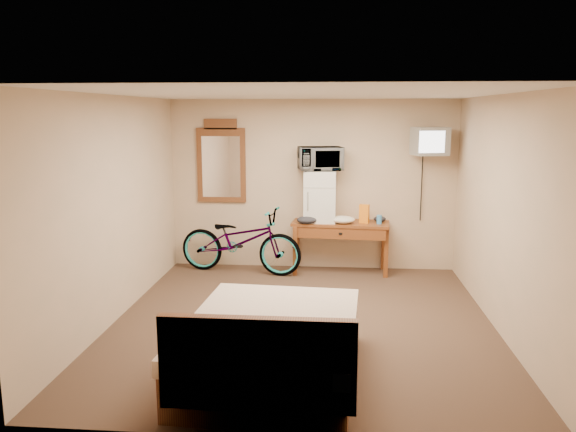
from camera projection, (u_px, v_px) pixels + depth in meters
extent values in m
plane|color=#432C21|center=(303.00, 322.00, 6.28)|extent=(4.60, 4.60, 0.00)
plane|color=silver|center=(304.00, 94.00, 5.82)|extent=(4.60, 4.60, 0.00)
cube|color=tan|center=(312.00, 185.00, 8.31)|extent=(4.20, 0.04, 2.50)
cube|color=tan|center=(283.00, 271.00, 3.80)|extent=(4.20, 0.04, 2.50)
cube|color=tan|center=(114.00, 209.00, 6.23)|extent=(0.04, 4.60, 2.50)
cube|color=tan|center=(503.00, 215.00, 5.88)|extent=(0.04, 4.60, 2.50)
cube|color=beige|center=(307.00, 207.00, 8.36)|extent=(0.08, 0.01, 0.13)
cube|color=brown|center=(341.00, 223.00, 8.11)|extent=(1.43, 0.64, 0.04)
cube|color=brown|center=(295.00, 251.00, 8.02)|extent=(0.06, 0.06, 0.71)
cube|color=brown|center=(386.00, 253.00, 7.91)|extent=(0.06, 0.06, 0.71)
cube|color=brown|center=(297.00, 244.00, 8.44)|extent=(0.06, 0.06, 0.71)
cube|color=brown|center=(383.00, 246.00, 8.34)|extent=(0.06, 0.06, 0.71)
cube|color=brown|center=(341.00, 233.00, 7.90)|extent=(1.27, 0.14, 0.16)
cube|color=black|center=(341.00, 234.00, 7.88)|extent=(0.05, 0.02, 0.03)
cube|color=silver|center=(320.00, 196.00, 8.09)|extent=(0.45, 0.44, 0.74)
cube|color=gray|center=(320.00, 188.00, 7.85)|extent=(0.45, 0.01, 0.00)
cylinder|color=gray|center=(308.00, 201.00, 7.90)|extent=(0.02, 0.02, 0.27)
imported|color=silver|center=(320.00, 159.00, 7.99)|extent=(0.68, 0.54, 0.33)
cube|color=orange|center=(364.00, 214.00, 8.00)|extent=(0.15, 0.12, 0.27)
cylinder|color=#4092DC|center=(379.00, 219.00, 7.95)|extent=(0.07, 0.07, 0.13)
ellipsoid|color=silver|center=(343.00, 220.00, 7.99)|extent=(0.35, 0.27, 0.11)
ellipsoid|color=black|center=(307.00, 220.00, 7.97)|extent=(0.29, 0.21, 0.11)
ellipsoid|color=black|center=(380.00, 219.00, 8.11)|extent=(0.18, 0.15, 0.08)
cube|color=black|center=(426.00, 147.00, 8.05)|extent=(0.14, 0.02, 0.14)
cylinder|color=black|center=(427.00, 147.00, 8.01)|extent=(0.05, 0.30, 0.05)
cube|color=gray|center=(430.00, 141.00, 7.77)|extent=(0.53, 0.48, 0.39)
cube|color=white|center=(432.00, 142.00, 7.59)|extent=(0.36, 0.11, 0.30)
cube|color=black|center=(428.00, 140.00, 7.96)|extent=(0.27, 0.08, 0.24)
cube|color=brown|center=(221.00, 165.00, 8.34)|extent=(0.73, 0.04, 1.10)
cube|color=brown|center=(220.00, 124.00, 8.23)|extent=(0.48, 0.04, 0.15)
cube|color=white|center=(221.00, 167.00, 8.33)|extent=(0.57, 0.01, 0.90)
imported|color=black|center=(240.00, 240.00, 8.13)|extent=(1.91, 0.95, 0.96)
cube|color=brown|center=(272.00, 353.00, 4.99)|extent=(1.53, 1.97, 0.40)
cube|color=beige|center=(272.00, 327.00, 4.94)|extent=(1.58, 2.02, 0.14)
cube|color=brown|center=(257.00, 364.00, 3.98)|extent=(1.42, 0.08, 0.70)
ellipsoid|color=white|center=(220.00, 341.00, 4.31)|extent=(0.57, 0.35, 0.20)
ellipsoid|color=white|center=(306.00, 344.00, 4.25)|extent=(0.57, 0.35, 0.20)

